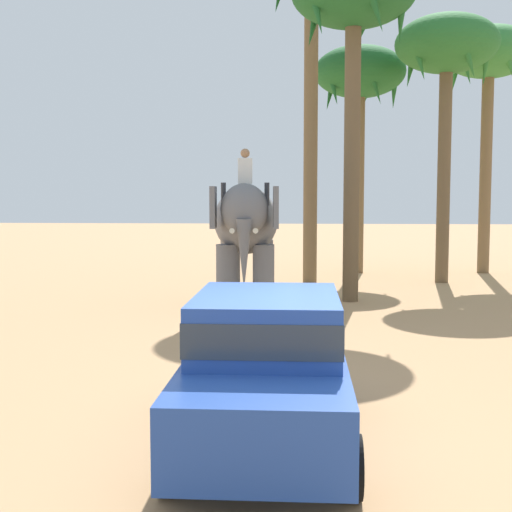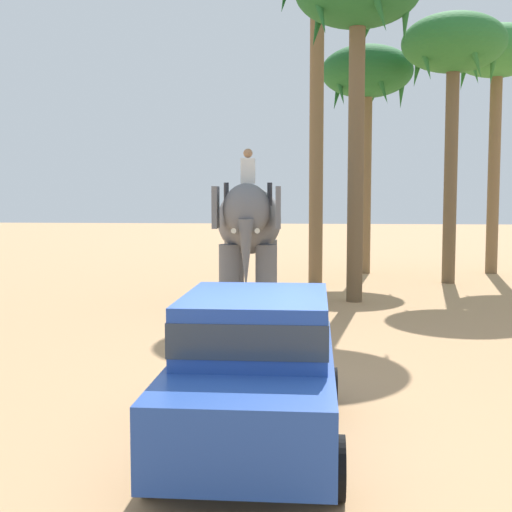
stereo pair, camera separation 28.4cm
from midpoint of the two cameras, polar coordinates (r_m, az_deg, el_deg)
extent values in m
plane|color=tan|center=(8.12, 1.13, -15.16)|extent=(120.00, 120.00, 0.00)
cube|color=#23479E|center=(7.91, -0.20, -10.54)|extent=(1.72, 4.11, 0.76)
cube|color=#23479E|center=(7.85, -0.15, -5.41)|extent=(1.57, 2.11, 0.64)
cube|color=#2D3842|center=(7.85, -0.15, -5.41)|extent=(1.59, 2.13, 0.35)
cylinder|color=black|center=(6.81, 6.49, -16.54)|extent=(0.18, 0.60, 0.60)
cylinder|color=black|center=(6.94, -8.26, -16.15)|extent=(0.18, 0.60, 0.60)
cylinder|color=black|center=(9.22, 5.72, -10.74)|extent=(0.18, 0.60, 0.60)
cylinder|color=black|center=(9.32, -4.97, -10.57)|extent=(0.18, 0.60, 0.60)
ellipsoid|color=slate|center=(17.83, -1.27, 2.91)|extent=(1.78, 3.19, 1.70)
cylinder|color=slate|center=(17.00, 0.13, -1.76)|extent=(0.52, 0.52, 1.60)
cylinder|color=slate|center=(17.03, -2.84, -1.75)|extent=(0.52, 0.52, 1.60)
cylinder|color=slate|center=(18.85, 0.16, -1.10)|extent=(0.52, 0.52, 1.60)
cylinder|color=slate|center=(18.87, -2.51, -1.09)|extent=(0.52, 0.52, 1.60)
ellipsoid|color=slate|center=(16.19, -1.44, 3.76)|extent=(1.16, 1.06, 1.20)
cube|color=slate|center=(16.29, 1.11, 3.94)|extent=(0.17, 0.81, 0.96)
cube|color=slate|center=(16.33, -3.96, 3.93)|extent=(0.17, 0.81, 0.96)
cone|color=slate|center=(15.80, -1.49, 0.09)|extent=(0.38, 0.38, 1.60)
cone|color=beige|center=(15.81, -0.55, 1.92)|extent=(0.15, 0.57, 0.21)
cone|color=beige|center=(15.82, -2.43, 1.92)|extent=(0.15, 0.57, 0.21)
cube|color=white|center=(16.97, -1.36, 6.86)|extent=(0.35, 0.26, 0.60)
sphere|color=#A87A56|center=(16.99, -1.37, 8.28)|extent=(0.22, 0.22, 0.22)
cylinder|color=#333338|center=(16.96, 0.40, 5.01)|extent=(0.12, 0.12, 0.55)
cylinder|color=#333338|center=(16.99, -3.12, 5.00)|extent=(0.12, 0.12, 0.55)
cylinder|color=brown|center=(26.41, 17.72, 6.87)|extent=(0.41, 0.41, 7.55)
ellipsoid|color=#337A38|center=(26.85, 17.95, 15.38)|extent=(3.20, 3.20, 1.80)
cone|color=#337A38|center=(27.95, 18.11, 13.91)|extent=(0.91, 0.57, 1.67)
cone|color=#337A38|center=(27.24, 15.51, 14.22)|extent=(0.73, 0.83, 1.69)
cone|color=#337A38|center=(25.88, 16.16, 14.70)|extent=(0.73, 0.83, 1.69)
cone|color=#337A38|center=(25.77, 19.38, 14.66)|extent=(0.91, 0.57, 1.67)
cylinder|color=brown|center=(23.13, 14.56, 6.88)|extent=(0.41, 0.41, 7.25)
ellipsoid|color=#286B2D|center=(23.57, 14.77, 16.21)|extent=(3.20, 3.20, 1.80)
cone|color=#286B2D|center=(23.73, 17.69, 14.84)|extent=(0.40, 0.92, 1.64)
cone|color=#286B2D|center=(24.65, 15.11, 14.52)|extent=(0.91, 0.57, 1.67)
cone|color=#286B2D|center=(24.01, 12.07, 14.84)|extent=(0.73, 0.83, 1.69)
cone|color=#286B2D|center=(22.64, 12.59, 15.44)|extent=(0.73, 0.83, 1.69)
cone|color=#286B2D|center=(22.45, 16.27, 15.45)|extent=(0.91, 0.57, 1.67)
cylinder|color=brown|center=(25.42, 7.94, 6.38)|extent=(0.40, 0.40, 6.87)
ellipsoid|color=#1E5B28|center=(25.76, 8.04, 14.48)|extent=(3.20, 3.20, 1.80)
cone|color=#1E5B28|center=(25.80, 10.76, 13.31)|extent=(0.40, 0.92, 1.64)
cone|color=#1E5B28|center=(26.84, 8.66, 13.01)|extent=(0.91, 0.57, 1.67)
cone|color=#1E5B28|center=(26.34, 5.75, 13.19)|extent=(0.73, 0.83, 1.69)
cone|color=#1E5B28|center=(24.94, 5.85, 13.66)|extent=(0.73, 0.83, 1.69)
cone|color=#1E5B28|center=(24.59, 9.11, 13.75)|extent=(0.91, 0.57, 1.67)
cylinder|color=brown|center=(18.58, 7.29, 8.22)|extent=(0.41, 0.41, 7.72)
cone|color=#1E5B28|center=(19.22, 11.19, 18.81)|extent=(0.40, 0.92, 1.64)
cone|color=#1E5B28|center=(20.25, 8.31, 18.13)|extent=(0.91, 0.57, 1.67)
cone|color=#1E5B28|center=(19.77, 4.32, 18.49)|extent=(0.73, 0.83, 1.69)
cone|color=#1E5B28|center=(18.40, 4.35, 19.52)|extent=(0.73, 0.83, 1.69)
cylinder|color=brown|center=(22.31, 4.06, 10.04)|extent=(0.43, 0.43, 9.53)
camera|label=1|loc=(0.14, -90.59, -0.05)|focal=49.67mm
camera|label=2|loc=(0.14, 89.41, 0.05)|focal=49.67mm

